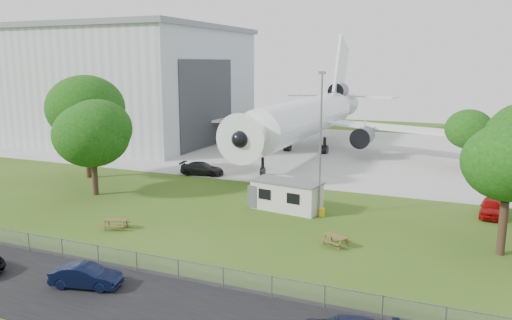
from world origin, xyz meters
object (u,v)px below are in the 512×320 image
at_px(picnic_west, 116,229).
at_px(car_centre_sedan, 86,276).
at_px(site_cabin, 287,195).
at_px(picnic_east, 335,246).
at_px(airliner, 308,116).
at_px(hangar, 107,83).

bearing_deg(picnic_west, car_centre_sedan, -76.45).
relative_size(site_cabin, picnic_east, 3.84).
bearing_deg(site_cabin, car_centre_sedan, -105.99).
bearing_deg(airliner, car_centre_sedan, -88.09).
bearing_deg(picnic_west, hangar, 113.90).
bearing_deg(site_cabin, picnic_east, -48.64).
distance_m(hangar, picnic_west, 51.93).
distance_m(hangar, airliner, 36.21).
bearing_deg(picnic_east, airliner, 138.34).
height_order(airliner, picnic_west, airliner).
xyz_separation_m(site_cabin, picnic_east, (6.15, -6.98, -1.31)).
bearing_deg(car_centre_sedan, picnic_west, 15.70).
xyz_separation_m(site_cabin, car_centre_sedan, (-5.49, -19.17, -0.64)).
height_order(site_cabin, picnic_west, site_cabin).
relative_size(hangar, picnic_east, 23.89).
bearing_deg(airliner, hangar, 179.78).
distance_m(picnic_east, car_centre_sedan, 16.86).
bearing_deg(picnic_east, picnic_west, -141.20).
relative_size(hangar, airliner, 0.90).
xyz_separation_m(hangar, car_centre_sedan, (37.58, -48.43, -8.74)).
height_order(picnic_west, picnic_east, same).
bearing_deg(airliner, picnic_east, -69.84).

